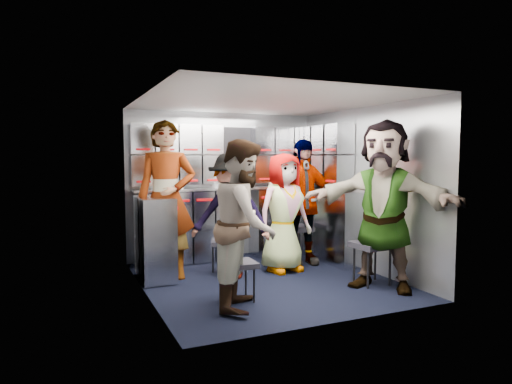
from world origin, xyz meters
name	(u,v)px	position (x,y,z in m)	size (l,w,h in m)	color
floor	(266,280)	(0.00, 0.00, 0.00)	(3.00, 3.00, 0.00)	black
wall_back	(223,185)	(0.00, 1.50, 1.05)	(2.80, 0.04, 2.10)	#91969E
wall_left	(145,196)	(-1.40, 0.00, 1.05)	(0.04, 3.00, 2.10)	#91969E
wall_right	(364,189)	(1.40, 0.00, 1.05)	(0.04, 3.00, 2.10)	#91969E
ceiling	(266,101)	(0.00, 0.00, 2.10)	(2.80, 3.00, 0.02)	silver
cart_bank_back	(228,224)	(0.00, 1.29, 0.49)	(2.68, 0.38, 0.99)	#A5A9B5
cart_bank_left	(155,239)	(-1.19, 0.56, 0.49)	(0.38, 0.76, 0.99)	#A5A9B5
counter	(228,188)	(0.00, 1.29, 1.01)	(2.68, 0.42, 0.03)	silver
locker_bank_back	(226,155)	(0.00, 1.35, 1.49)	(2.68, 0.28, 0.82)	#A5A9B5
locker_bank_right	(325,155)	(1.25, 0.70, 1.49)	(0.28, 1.00, 0.82)	#A5A9B5
right_cabinet	(328,225)	(1.25, 0.60, 0.50)	(0.28, 1.20, 1.00)	#A5A9B5
coffee_niche	(237,156)	(0.18, 1.41, 1.47)	(0.46, 0.16, 0.84)	black
red_latch_strip	(233,199)	(0.00, 1.09, 0.88)	(2.60, 0.02, 0.03)	#A8070A
jump_seat_near_left	(238,266)	(-0.58, -0.59, 0.36)	(0.36, 0.34, 0.41)	black
jump_seat_mid_left	(226,244)	(-0.32, 0.50, 0.38)	(0.45, 0.44, 0.43)	black
jump_seat_center	(277,240)	(0.40, 0.50, 0.37)	(0.47, 0.46, 0.42)	black
jump_seat_mid_right	(295,230)	(0.79, 0.75, 0.44)	(0.42, 0.40, 0.50)	black
jump_seat_near_right	(372,247)	(1.05, -0.63, 0.43)	(0.44, 0.42, 0.49)	black
attendant_standing	(166,200)	(-1.04, 0.59, 0.95)	(0.69, 0.46, 1.90)	black
attendant_arc_a	(245,224)	(-0.58, -0.77, 0.82)	(0.79, 0.62, 1.63)	black
attendant_arc_b	(231,216)	(-0.32, 0.32, 0.75)	(0.98, 0.56, 1.51)	black
attendant_arc_c	(284,213)	(0.40, 0.32, 0.75)	(0.74, 0.48, 1.51)	black
attendant_arc_d	(301,202)	(0.79, 0.57, 0.85)	(1.00, 0.41, 1.70)	black
attendant_arc_e	(383,205)	(1.05, -0.81, 0.94)	(1.74, 0.56, 1.88)	black
bottle_left	(222,179)	(-0.10, 1.24, 1.15)	(0.07, 0.07, 0.25)	white
bottle_mid	(215,179)	(-0.21, 1.24, 1.15)	(0.07, 0.07, 0.25)	white
bottle_right	(274,177)	(0.71, 1.24, 1.17)	(0.07, 0.07, 0.28)	white
cup_left	(181,185)	(-0.70, 1.23, 1.08)	(0.07, 0.07, 0.11)	tan
cup_right	(271,183)	(0.66, 1.23, 1.08)	(0.08, 0.08, 0.10)	tan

